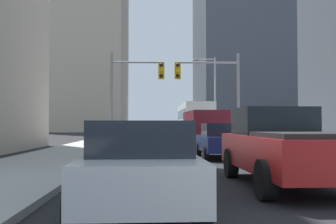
% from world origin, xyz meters
% --- Properties ---
extents(sidewalk_left, '(3.89, 160.00, 0.15)m').
position_xyz_m(sidewalk_left, '(-5.36, 50.00, 0.07)').
color(sidewalk_left, '#9E9E99').
rests_on(sidewalk_left, ground).
extents(sidewalk_right, '(3.89, 160.00, 0.15)m').
position_xyz_m(sidewalk_right, '(5.36, 50.00, 0.07)').
color(sidewalk_right, '#9E9E99').
rests_on(sidewalk_right, ground).
extents(city_bus, '(2.67, 11.50, 3.40)m').
position_xyz_m(city_bus, '(2.56, 36.42, 1.93)').
color(city_bus, silver).
rests_on(city_bus, ground).
extents(pickup_truck_red, '(2.20, 5.44, 1.90)m').
position_xyz_m(pickup_truck_red, '(1.72, 7.04, 0.93)').
color(pickup_truck_red, maroon).
rests_on(pickup_truck_red, ground).
extents(cargo_van_maroon, '(2.17, 5.28, 2.26)m').
position_xyz_m(cargo_van_maroon, '(1.67, 21.62, 1.29)').
color(cargo_van_maroon, maroon).
rests_on(cargo_van_maroon, ground).
extents(sedan_silver, '(1.95, 4.24, 1.52)m').
position_xyz_m(sedan_silver, '(-1.60, 4.25, 0.77)').
color(sedan_silver, '#B7BABF').
rests_on(sedan_silver, ground).
extents(sedan_navy, '(1.95, 4.21, 1.52)m').
position_xyz_m(sedan_navy, '(1.60, 15.15, 0.77)').
color(sedan_navy, '#141E4C').
rests_on(sedan_navy, ground).
extents(sedan_white, '(1.95, 4.26, 1.52)m').
position_xyz_m(sedan_white, '(-1.82, 25.72, 0.77)').
color(sedan_white, white).
rests_on(sedan_white, ground).
extents(traffic_signal_near_left, '(3.41, 0.44, 6.00)m').
position_xyz_m(traffic_signal_near_left, '(-2.58, 22.94, 4.02)').
color(traffic_signal_near_left, gray).
rests_on(traffic_signal_near_left, ground).
extents(traffic_signal_near_right, '(4.15, 0.44, 6.00)m').
position_xyz_m(traffic_signal_near_right, '(2.23, 22.94, 4.06)').
color(traffic_signal_near_right, gray).
rests_on(traffic_signal_near_right, ground).
extents(street_lamp_right, '(2.10, 0.32, 7.50)m').
position_xyz_m(street_lamp_right, '(3.80, 33.30, 4.51)').
color(street_lamp_right, gray).
rests_on(street_lamp_right, ground).
extents(building_left_far_tower, '(19.39, 24.11, 55.65)m').
position_xyz_m(building_left_far_tower, '(-17.29, 87.37, 27.83)').
color(building_left_far_tower, '#B7A893').
rests_on(building_left_far_tower, ground).
extents(building_right_far_highrise, '(18.91, 25.64, 47.02)m').
position_xyz_m(building_right_far_highrise, '(18.03, 86.08, 23.51)').
color(building_right_far_highrise, '#4C515B').
rests_on(building_right_far_highrise, ground).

